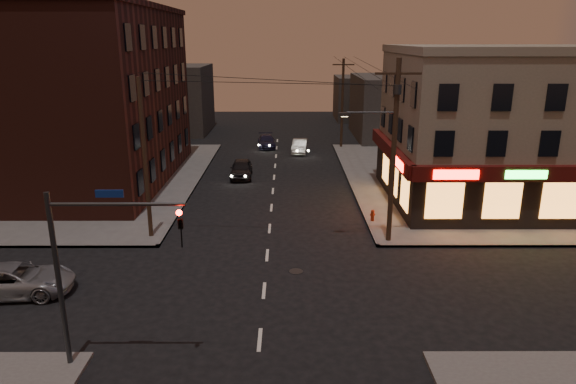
{
  "coord_description": "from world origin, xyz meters",
  "views": [
    {
      "loc": [
        1.04,
        -21.2,
        11.08
      ],
      "look_at": [
        1.11,
        5.07,
        3.2
      ],
      "focal_mm": 32.0,
      "sensor_mm": 36.0,
      "label": 1
    }
  ],
  "objects_px": {
    "suv_cross": "(15,280)",
    "sedan_mid": "(300,146)",
    "sedan_far": "(267,141)",
    "fire_hydrant": "(373,215)",
    "sedan_near": "(241,169)"
  },
  "relations": [
    {
      "from": "sedan_far",
      "to": "sedan_near",
      "type": "bearing_deg",
      "value": -102.17
    },
    {
      "from": "suv_cross",
      "to": "sedan_far",
      "type": "height_order",
      "value": "suv_cross"
    },
    {
      "from": "sedan_near",
      "to": "sedan_mid",
      "type": "distance_m",
      "value": 10.78
    },
    {
      "from": "sedan_mid",
      "to": "suv_cross",
      "type": "bearing_deg",
      "value": -108.24
    },
    {
      "from": "sedan_far",
      "to": "fire_hydrant",
      "type": "bearing_deg",
      "value": -76.93
    },
    {
      "from": "sedan_far",
      "to": "fire_hydrant",
      "type": "distance_m",
      "value": 24.59
    },
    {
      "from": "suv_cross",
      "to": "sedan_mid",
      "type": "distance_m",
      "value": 32.81
    },
    {
      "from": "suv_cross",
      "to": "sedan_mid",
      "type": "bearing_deg",
      "value": -29.83
    },
    {
      "from": "sedan_near",
      "to": "sedan_far",
      "type": "bearing_deg",
      "value": 80.65
    },
    {
      "from": "sedan_near",
      "to": "fire_hydrant",
      "type": "bearing_deg",
      "value": -52.5
    },
    {
      "from": "sedan_far",
      "to": "fire_hydrant",
      "type": "relative_size",
      "value": 5.95
    },
    {
      "from": "suv_cross",
      "to": "sedan_mid",
      "type": "relative_size",
      "value": 1.23
    },
    {
      "from": "suv_cross",
      "to": "sedan_near",
      "type": "bearing_deg",
      "value": -27.95
    },
    {
      "from": "suv_cross",
      "to": "sedan_mid",
      "type": "xyz_separation_m",
      "value": [
        13.53,
        29.89,
        -0.03
      ]
    },
    {
      "from": "suv_cross",
      "to": "sedan_mid",
      "type": "height_order",
      "value": "suv_cross"
    }
  ]
}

